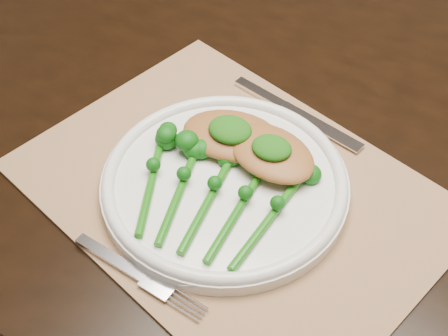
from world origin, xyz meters
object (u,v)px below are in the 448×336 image
at_px(placemat, 232,190).
at_px(dinner_plate, 225,182).
at_px(chicken_fillet_left, 232,135).
at_px(broccolini_bundle, 207,203).
at_px(dining_table, 286,264).

distance_m(placemat, dinner_plate, 0.02).
xyz_separation_m(placemat, dinner_plate, (-0.01, -0.00, 0.02)).
relative_size(dinner_plate, chicken_fillet_left, 2.36).
bearing_deg(broccolini_bundle, placemat, 75.43).
bearing_deg(dining_table, dinner_plate, -101.45).
bearing_deg(broccolini_bundle, dining_table, 76.06).
relative_size(placemat, dinner_plate, 1.66).
distance_m(dining_table, dinner_plate, 0.43).
xyz_separation_m(dining_table, dinner_plate, (-0.04, -0.18, 0.39)).
xyz_separation_m(dining_table, placemat, (-0.03, -0.17, 0.38)).
distance_m(dining_table, broccolini_bundle, 0.46).
xyz_separation_m(dinner_plate, broccolini_bundle, (-0.00, -0.04, 0.01)).
relative_size(placemat, broccolini_bundle, 2.54).
relative_size(placemat, chicken_fillet_left, 3.91).
height_order(dining_table, broccolini_bundle, broccolini_bundle).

